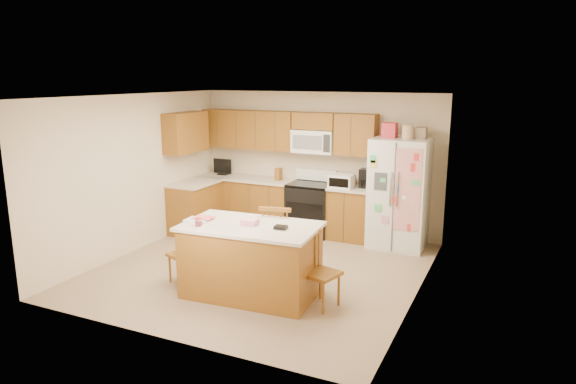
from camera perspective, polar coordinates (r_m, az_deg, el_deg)
The scene contains 9 objects.
ground at distance 7.63m, azimuth -3.01°, elevation -8.54°, with size 4.50×4.50×0.00m, color #8C7555.
room_shell at distance 7.23m, azimuth -3.14°, elevation 2.16°, with size 4.60×4.60×2.52m.
cabinetry at distance 9.34m, azimuth -3.32°, elevation 1.29°, with size 3.36×1.56×2.15m.
stove at distance 9.16m, azimuth 2.58°, elevation -1.76°, with size 0.76×0.65×1.13m.
refrigerator at distance 8.55m, azimuth 12.25°, elevation -0.02°, with size 0.90×0.79×2.04m.
island at distance 6.63m, azimuth -4.15°, elevation -7.51°, with size 1.78×1.11×1.03m.
windsor_chair_left at distance 7.15m, azimuth -11.37°, elevation -6.78°, with size 0.46×0.47×0.86m.
windsor_chair_back at distance 7.11m, azimuth -1.12°, elevation -5.81°, with size 0.54×0.52×1.07m.
windsor_chair_right at distance 6.32m, azimuth 3.62°, elevation -8.93°, with size 0.47×0.48×0.92m.
Camera 1 is at (3.32, -6.28, 2.77)m, focal length 32.00 mm.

